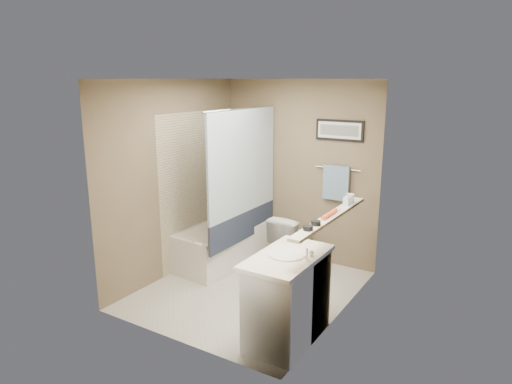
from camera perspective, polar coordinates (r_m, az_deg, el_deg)
The scene contains 34 objects.
ground at distance 5.45m, azimuth -0.84°, elevation -12.15°, with size 2.50×2.50×0.00m, color beige.
ceiling at distance 4.89m, azimuth -0.95°, elevation 13.75°, with size 2.20×2.50×0.04m, color white.
wall_back at distance 6.09m, azimuth 5.34°, elevation 2.55°, with size 2.20×0.04×2.40m, color brown.
wall_front at distance 4.09m, azimuth -10.19°, elevation -3.30°, with size 2.20×0.04×2.40m, color brown.
wall_left at distance 5.68m, azimuth -10.14°, elevation 1.56°, with size 0.04×2.50×2.40m, color brown.
wall_right at distance 4.57m, azimuth 10.62°, elevation -1.49°, with size 0.04×2.50×2.40m, color brown.
tile_surround at distance 6.10m, azimuth -7.04°, elevation 0.61°, with size 0.02×1.55×2.00m, color #C2B393.
curtain_rod at distance 5.54m, azimuth -1.66°, elevation 10.36°, with size 0.02×0.02×1.55m, color silver.
curtain_upper at distance 5.62m, azimuth -1.61°, elevation 3.73°, with size 0.03×1.45×1.28m, color silver.
curtain_lower at distance 5.82m, azimuth -1.55°, elevation -4.24°, with size 0.03×1.45×0.36m, color #222B3F.
mirror at distance 4.33m, azimuth 10.27°, elevation 3.39°, with size 0.02×1.60×1.00m, color silver.
shelf at distance 4.48m, azimuth 9.33°, elevation -3.09°, with size 0.12×1.60×0.03m, color silver.
towel_bar at distance 5.84m, azimuth 10.14°, elevation 2.90°, with size 0.02×0.02×0.60m, color silver.
towel at distance 5.85m, azimuth 9.99°, elevation 1.14°, with size 0.34×0.05×0.44m, color #9BC3E2.
art_frame at distance 5.78m, azimuth 10.41°, elevation 7.60°, with size 0.62×0.03×0.26m, color black.
art_mat at distance 5.77m, azimuth 10.36°, elevation 7.59°, with size 0.56×0.00×0.20m, color white.
art_image at distance 5.77m, azimuth 10.34°, elevation 7.58°, with size 0.50×0.00×0.13m, color #595959.
door at distance 3.82m, azimuth -3.94°, elevation -7.54°, with size 0.80×0.02×2.00m, color silver.
door_handle at distance 4.05m, azimuth -7.34°, elevation -6.37°, with size 0.02×0.02×0.10m, color silver.
bathtub at distance 6.18m, azimuth -3.83°, elevation -6.39°, with size 0.70×1.50×0.50m, color white.
tub_rim at distance 6.10m, azimuth -3.87°, elevation -4.19°, with size 0.56×1.36×0.02m, color silver.
toilet at distance 5.97m, azimuth 4.68°, elevation -6.07°, with size 0.40×0.70×0.71m, color silver.
vanity at distance 4.37m, azimuth 3.98°, elevation -13.27°, with size 0.50×0.90×0.80m, color white.
countertop at distance 4.20m, azimuth 3.95°, elevation -8.14°, with size 0.54×0.96×0.04m, color white.
sink_basin at distance 4.20m, azimuth 3.84°, elevation -7.76°, with size 0.34×0.34×0.01m, color white.
faucet_spout at distance 4.10m, azimuth 6.34°, elevation -7.73°, with size 0.02×0.02×0.10m, color silver.
faucet_knob at distance 4.19m, azimuth 6.93°, elevation -7.54°, with size 0.05×0.05×0.05m, color silver.
candle_bowl_near at distance 4.01m, azimuth 6.52°, elevation -4.48°, with size 0.09×0.09×0.04m, color black.
candle_bowl_far at distance 4.16m, azimuth 7.50°, elevation -3.85°, with size 0.09×0.09×0.04m, color black.
hair_brush_front at distance 4.39m, azimuth 8.92°, elevation -2.91°, with size 0.04×0.04×0.22m, color #EF4A21.
hair_brush_back at distance 4.49m, azimuth 9.46°, elevation -2.56°, with size 0.04×0.04×0.22m, color #D6551E.
pink_comb at distance 4.61m, azimuth 10.07°, elevation -2.38°, with size 0.03×0.16×0.01m, color pink.
glass_jar at distance 4.93m, azimuth 11.70°, elevation -0.81°, with size 0.08×0.08×0.10m, color silver.
soap_bottle at distance 4.84m, azimuth 11.30°, elevation -0.87°, with size 0.06×0.06×0.13m, color #999999.
Camera 1 is at (2.63, -4.13, 2.40)m, focal length 32.00 mm.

